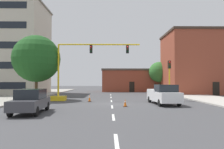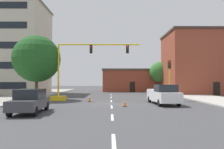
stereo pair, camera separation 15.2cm
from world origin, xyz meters
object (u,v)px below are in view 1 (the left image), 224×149
Objects in this scene: traffic_cone_roadside_b at (125,103)px; sedan_dark_gray_near_left at (31,101)px; traffic_light_pole_right at (169,71)px; tree_left_near at (37,59)px; tree_right_far at (159,72)px; pickup_truck_white at (163,95)px; traffic_signal_gantry at (71,81)px; traffic_cone_roadside_a at (90,98)px.

sedan_dark_gray_near_left is at bearing -152.76° from traffic_cone_roadside_b.
traffic_light_pole_right is 0.60× the size of tree_left_near.
tree_left_near is at bearing -138.10° from tree_right_far.
traffic_light_pole_right is 16.38m from tree_left_near.
tree_left_near reaches higher than pickup_truck_white.
tree_right_far reaches higher than traffic_cone_roadside_b.
traffic_signal_gantry reaches higher than traffic_light_pole_right.
tree_right_far is at bearing 80.14° from traffic_light_pole_right.
tree_right_far is 1.15× the size of pickup_truck_white.
traffic_signal_gantry is 9.97m from sedan_dark_gray_near_left.
traffic_signal_gantry is 3.38m from traffic_cone_roadside_a.
tree_left_near reaches higher than traffic_signal_gantry.
traffic_cone_roadside_b is (7.18, 3.70, -0.54)m from sedan_dark_gray_near_left.
traffic_cone_roadside_a is at bearing 67.51° from sedan_dark_gray_near_left.
sedan_dark_gray_near_left is at bearing -96.36° from traffic_signal_gantry.
tree_right_far reaches higher than traffic_light_pole_right.
tree_left_near is 1.26× the size of tree_right_far.
tree_right_far is at bearing 60.07° from sedan_dark_gray_near_left.
traffic_light_pole_right reaches higher than traffic_cone_roadside_b.
pickup_truck_white is 7.02× the size of traffic_cone_roadside_a.
traffic_light_pole_right reaches higher than traffic_cone_roadside_a.
traffic_cone_roadside_b is (-3.97, -1.89, -0.63)m from pickup_truck_white.
traffic_light_pole_right is at bearing 66.07° from pickup_truck_white.
traffic_signal_gantry reaches higher than sedan_dark_gray_near_left.
pickup_truck_white is 8.19m from traffic_cone_roadside_a.
pickup_truck_white reaches higher than traffic_cone_roadside_b.
traffic_cone_roadside_a is at bearing -172.26° from traffic_light_pole_right.
traffic_cone_roadside_a is at bearing -122.84° from tree_right_far.
tree_left_near is 8.55m from traffic_cone_roadside_a.
traffic_light_pole_right is 6.11× the size of traffic_cone_roadside_a.
tree_right_far reaches higher than pickup_truck_white.
traffic_light_pole_right is 6.75× the size of traffic_cone_roadside_b.
tree_left_near is 1.74× the size of sedan_dark_gray_near_left.
traffic_signal_gantry is at bearing 157.22° from pickup_truck_white.
tree_left_near is at bearing 176.85° from traffic_light_pole_right.
tree_left_near reaches higher than traffic_cone_roadside_a.
traffic_cone_roadside_b is at bearing 27.24° from sedan_dark_gray_near_left.
pickup_truck_white is (-1.85, -4.17, -2.55)m from traffic_light_pole_right.
traffic_light_pole_right is 8.98m from traffic_cone_roadside_b.
tree_left_near is (-4.38, 0.84, 2.76)m from traffic_signal_gantry.
traffic_light_pole_right reaches higher than pickup_truck_white.
traffic_cone_roadside_a is (3.50, 8.46, -0.50)m from sedan_dark_gray_near_left.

